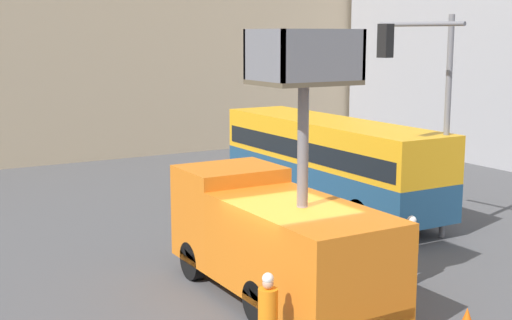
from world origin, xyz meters
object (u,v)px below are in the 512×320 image
object	(u,v)px
city_bus	(329,157)
road_worker_directing	(411,250)
utility_truck	(276,234)
road_worker_near_truck	(268,317)
traffic_light_pole	(428,93)

from	to	relation	value
city_bus	road_worker_directing	distance (m)	8.04
utility_truck	road_worker_near_truck	xyz separation A→B (m)	(-1.81, -2.65, -0.72)
road_worker_near_truck	road_worker_directing	size ratio (longest dim) A/B	1.00
utility_truck	traffic_light_pole	world-z (taller)	traffic_light_pole
utility_truck	city_bus	xyz separation A→B (m)	(6.34, 6.62, 0.28)
city_bus	road_worker_near_truck	bearing A→B (deg)	122.37
traffic_light_pole	road_worker_directing	xyz separation A→B (m)	(-2.77, -2.51, -3.61)
utility_truck	road_worker_near_truck	size ratio (longest dim) A/B	3.80
city_bus	traffic_light_pole	size ratio (longest dim) A/B	1.53
road_worker_near_truck	road_worker_directing	xyz separation A→B (m)	(5.26, 1.83, 0.00)
city_bus	road_worker_directing	world-z (taller)	city_bus
utility_truck	road_worker_near_truck	world-z (taller)	utility_truck
road_worker_directing	traffic_light_pole	bearing A→B (deg)	-23.18
city_bus	traffic_light_pole	bearing A→B (deg)	162.18
utility_truck	road_worker_directing	size ratio (longest dim) A/B	3.79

